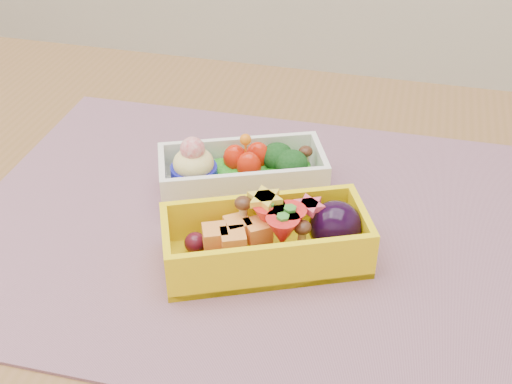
% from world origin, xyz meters
% --- Properties ---
extents(table, '(1.20, 0.80, 0.75)m').
position_xyz_m(table, '(0.00, 0.00, 0.65)').
color(table, brown).
rests_on(table, ground).
extents(placemat, '(0.59, 0.46, 0.00)m').
position_xyz_m(placemat, '(-0.02, 0.01, 0.75)').
color(placemat, gray).
rests_on(placemat, table).
extents(bento_white, '(0.19, 0.14, 0.07)m').
position_xyz_m(bento_white, '(-0.04, 0.06, 0.78)').
color(bento_white, white).
rests_on(bento_white, placemat).
extents(bento_yellow, '(0.21, 0.15, 0.06)m').
position_xyz_m(bento_yellow, '(0.02, -0.04, 0.78)').
color(bento_yellow, yellow).
rests_on(bento_yellow, placemat).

